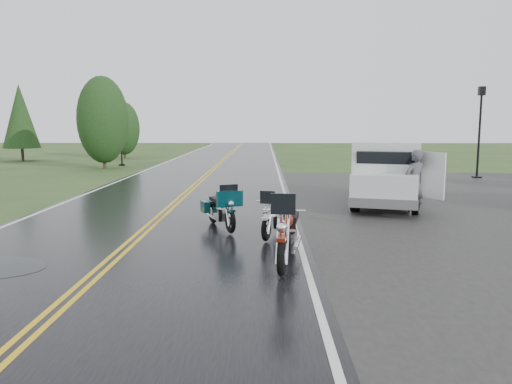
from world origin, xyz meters
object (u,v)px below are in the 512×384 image
van_white (356,177)px  lamp_post_far_right (479,132)px  motorcycle_teal (230,212)px  motorcycle_silver (266,219)px  person_at_van (414,184)px  lamp_post_far_left (121,133)px  motorcycle_red (282,240)px

van_white → lamp_post_far_right: lamp_post_far_right is taller
motorcycle_teal → motorcycle_silver: 1.18m
person_at_van → lamp_post_far_left: size_ratio=0.46×
lamp_post_far_left → motorcycle_red: bearing=-68.0°
motorcycle_red → lamp_post_far_left: (-9.51, 23.60, 1.38)m
motorcycle_silver → lamp_post_far_left: 23.00m
motorcycle_red → lamp_post_far_right: 19.41m
person_at_van → motorcycle_teal: bearing=-3.4°
motorcycle_red → motorcycle_teal: motorcycle_red is taller
motorcycle_teal → motorcycle_silver: motorcycle_teal is taller
person_at_van → motorcycle_red: bearing=25.5°
motorcycle_teal → van_white: size_ratio=0.36×
motorcycle_red → motorcycle_silver: (-0.26, 2.60, -0.15)m
motorcycle_teal → van_white: van_white is taller
person_at_van → lamp_post_far_left: bearing=-82.8°
van_white → motorcycle_red: bearing=-94.8°
person_at_van → lamp_post_far_right: bearing=-151.5°
lamp_post_far_left → person_at_van: bearing=-52.2°
van_white → lamp_post_far_right: 12.53m
motorcycle_teal → person_at_van: size_ratio=1.05×
motorcycle_silver → van_white: size_ratio=0.34×
motorcycle_red → person_at_van: size_ratio=1.25×
motorcycle_silver → person_at_van: person_at_van is taller
lamp_post_far_right → lamp_post_far_left: bearing=160.0°
motorcycle_red → motorcycle_silver: motorcycle_red is taller
motorcycle_red → person_at_van: bearing=64.3°
motorcycle_red → motorcycle_silver: 2.62m
motorcycle_red → motorcycle_teal: size_ratio=1.19×
van_white → person_at_van: size_ratio=2.89×
motorcycle_teal → lamp_post_far_right: size_ratio=0.44×
van_white → person_at_van: bearing=-4.9°
motorcycle_teal → van_white: 4.90m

